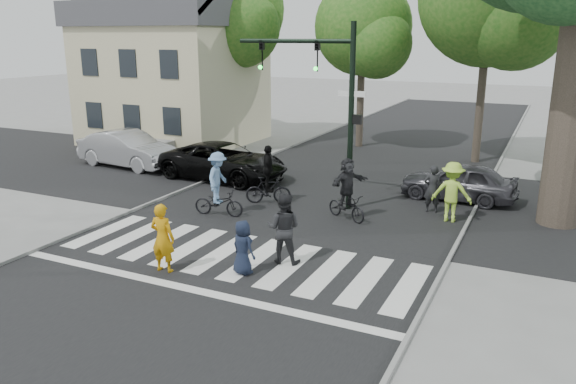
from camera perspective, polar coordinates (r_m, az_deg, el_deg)
name	(u,v)px	position (r m, az deg, el deg)	size (l,w,h in m)	color
ground	(217,270)	(14.06, -7.20, -7.86)	(120.00, 120.00, 0.00)	gray
road_stem	(301,214)	(18.18, 1.30, -2.22)	(10.00, 70.00, 0.01)	black
road_cross	(334,191)	(20.84, 4.69, 0.07)	(70.00, 10.00, 0.01)	black
curb_left	(173,194)	(20.67, -11.57, -0.20)	(0.10, 70.00, 0.10)	gray
curb_right	(461,235)	(16.85, 17.19, -4.24)	(0.10, 70.00, 0.10)	gray
crosswalk	(231,260)	(14.57, -5.79, -6.91)	(10.00, 3.85, 0.01)	silver
traffic_signal	(327,89)	(18.35, 3.96, 10.36)	(4.45, 0.29, 6.00)	black
bg_tree_0	(160,25)	(33.94, -12.83, 16.22)	(5.46, 5.20, 8.97)	brown
bg_tree_1	(232,14)	(30.67, -5.73, 17.57)	(6.09, 5.80, 9.80)	brown
bg_tree_2	(366,31)	(28.80, 7.97, 15.89)	(5.04, 4.80, 8.40)	brown
bg_tree_3	(497,1)	(26.24, 20.43, 17.69)	(6.30, 6.00, 10.20)	brown
house	(173,70)	(31.02, -11.57, 12.04)	(8.40, 8.10, 8.82)	beige
pedestrian_woman	(163,238)	(13.91, -12.62, -4.58)	(0.63, 0.41, 1.72)	orange
pedestrian_child	(243,247)	(13.55, -4.61, -5.64)	(0.66, 0.43, 1.35)	#171E32
pedestrian_adult	(284,228)	(14.09, -0.45, -3.70)	(0.89, 0.69, 1.82)	black
cyclist_left	(218,189)	(17.90, -7.10, 0.35)	(1.70, 1.15, 2.07)	black
cyclist_mid	(268,180)	(19.11, -2.03, 1.24)	(1.59, 1.03, 2.02)	black
cyclist_right	(347,192)	(17.49, 6.02, -0.04)	(1.63, 1.50, 1.97)	black
car_suv	(224,161)	(22.54, -6.53, 3.10)	(2.41, 5.24, 1.46)	black
car_silver	(128,149)	(25.57, -15.98, 4.22)	(1.66, 4.75, 1.57)	#B4B4B8
car_grey	(458,181)	(20.42, 16.93, 1.03)	(1.58, 3.92, 1.34)	#37363C
bystander_hivis	(452,192)	(17.93, 16.31, 0.00)	(1.21, 0.70, 1.88)	#AFE142
bystander_dark	(432,189)	(18.74, 14.46, 0.31)	(0.57, 0.38, 1.57)	black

